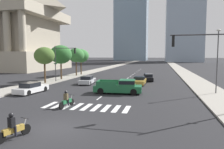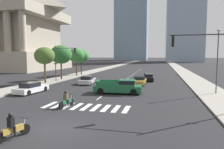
{
  "view_description": "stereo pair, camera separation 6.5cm",
  "coord_description": "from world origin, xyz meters",
  "px_view_note": "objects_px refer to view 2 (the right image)",
  "views": [
    {
      "loc": [
        6.31,
        -11.49,
        4.58
      ],
      "look_at": [
        0.0,
        15.65,
        2.0
      ],
      "focal_mm": 33.36,
      "sensor_mm": 36.0,
      "label": 1
    },
    {
      "loc": [
        6.37,
        -11.48,
        4.58
      ],
      "look_at": [
        0.0,
        15.65,
        2.0
      ],
      "focal_mm": 33.36,
      "sensor_mm": 36.0,
      "label": 2
    }
  ],
  "objects_px": {
    "traffic_signal_near": "(209,56)",
    "street_tree_fourth": "(81,56)",
    "street_tree_third": "(76,55)",
    "pickup_truck": "(120,87)",
    "street_lamp_east": "(218,56)",
    "sedan_black_2": "(148,78)",
    "sedan_silver_0": "(87,80)",
    "street_tree_nearest": "(45,56)",
    "street_tree_second": "(61,55)",
    "sedan_white_3": "(31,88)",
    "motorcycle_lead": "(13,129)",
    "traffic_signal_far": "(63,57)",
    "motorcycle_trailing": "(66,101)",
    "sedan_gold_1": "(140,81)"
  },
  "relations": [
    {
      "from": "street_tree_nearest",
      "to": "street_tree_second",
      "type": "xyz_separation_m",
      "value": [
        0.0,
        5.62,
        0.22
      ]
    },
    {
      "from": "sedan_white_3",
      "to": "street_tree_nearest",
      "type": "xyz_separation_m",
      "value": [
        -2.72,
        7.7,
        3.9
      ]
    },
    {
      "from": "sedan_white_3",
      "to": "traffic_signal_far",
      "type": "distance_m",
      "value": 11.13
    },
    {
      "from": "pickup_truck",
      "to": "sedan_white_3",
      "type": "relative_size",
      "value": 1.25
    },
    {
      "from": "motorcycle_trailing",
      "to": "sedan_white_3",
      "type": "distance_m",
      "value": 9.06
    },
    {
      "from": "pickup_truck",
      "to": "street_tree_second",
      "type": "bearing_deg",
      "value": 136.17
    },
    {
      "from": "pickup_truck",
      "to": "sedan_black_2",
      "type": "distance_m",
      "value": 13.77
    },
    {
      "from": "motorcycle_trailing",
      "to": "street_tree_second",
      "type": "distance_m",
      "value": 21.64
    },
    {
      "from": "sedan_white_3",
      "to": "sedan_black_2",
      "type": "bearing_deg",
      "value": -34.83
    },
    {
      "from": "sedan_gold_1",
      "to": "street_tree_second",
      "type": "relative_size",
      "value": 0.73
    },
    {
      "from": "traffic_signal_far",
      "to": "street_tree_second",
      "type": "relative_size",
      "value": 0.96
    },
    {
      "from": "street_tree_nearest",
      "to": "sedan_black_2",
      "type": "bearing_deg",
      "value": 26.9
    },
    {
      "from": "pickup_truck",
      "to": "street_lamp_east",
      "type": "bearing_deg",
      "value": 5.83
    },
    {
      "from": "traffic_signal_far",
      "to": "street_tree_nearest",
      "type": "height_order",
      "value": "traffic_signal_far"
    },
    {
      "from": "motorcycle_lead",
      "to": "street_tree_fourth",
      "type": "bearing_deg",
      "value": 32.93
    },
    {
      "from": "street_lamp_east",
      "to": "sedan_white_3",
      "type": "bearing_deg",
      "value": -169.14
    },
    {
      "from": "street_tree_third",
      "to": "street_tree_nearest",
      "type": "bearing_deg",
      "value": -90.0
    },
    {
      "from": "street_lamp_east",
      "to": "motorcycle_lead",
      "type": "bearing_deg",
      "value": -130.28
    },
    {
      "from": "traffic_signal_far",
      "to": "street_tree_third",
      "type": "xyz_separation_m",
      "value": [
        -1.8,
        10.02,
        0.35
      ]
    },
    {
      "from": "sedan_silver_0",
      "to": "traffic_signal_near",
      "type": "height_order",
      "value": "traffic_signal_near"
    },
    {
      "from": "traffic_signal_near",
      "to": "street_tree_fourth",
      "type": "distance_m",
      "value": 35.53
    },
    {
      "from": "motorcycle_trailing",
      "to": "street_tree_nearest",
      "type": "relative_size",
      "value": 0.38
    },
    {
      "from": "sedan_white_3",
      "to": "street_tree_fourth",
      "type": "distance_m",
      "value": 23.79
    },
    {
      "from": "sedan_gold_1",
      "to": "sedan_white_3",
      "type": "distance_m",
      "value": 16.0
    },
    {
      "from": "traffic_signal_near",
      "to": "street_tree_third",
      "type": "xyz_separation_m",
      "value": [
        -21.57,
        25.4,
        0.07
      ]
    },
    {
      "from": "sedan_gold_1",
      "to": "street_tree_nearest",
      "type": "height_order",
      "value": "street_tree_nearest"
    },
    {
      "from": "sedan_white_3",
      "to": "street_tree_fourth",
      "type": "relative_size",
      "value": 0.79
    },
    {
      "from": "pickup_truck",
      "to": "sedan_black_2",
      "type": "bearing_deg",
      "value": 75.22
    },
    {
      "from": "sedan_black_2",
      "to": "traffic_signal_near",
      "type": "height_order",
      "value": "traffic_signal_near"
    },
    {
      "from": "sedan_white_3",
      "to": "street_lamp_east",
      "type": "distance_m",
      "value": 22.4
    },
    {
      "from": "sedan_gold_1",
      "to": "sedan_white_3",
      "type": "height_order",
      "value": "sedan_white_3"
    },
    {
      "from": "pickup_truck",
      "to": "street_lamp_east",
      "type": "height_order",
      "value": "street_lamp_east"
    },
    {
      "from": "sedan_silver_0",
      "to": "traffic_signal_near",
      "type": "relative_size",
      "value": 0.73
    },
    {
      "from": "street_tree_nearest",
      "to": "street_tree_third",
      "type": "distance_m",
      "value": 12.79
    },
    {
      "from": "sedan_black_2",
      "to": "street_tree_third",
      "type": "bearing_deg",
      "value": -109.74
    },
    {
      "from": "motorcycle_trailing",
      "to": "traffic_signal_near",
      "type": "xyz_separation_m",
      "value": [
        11.61,
        0.54,
        3.94
      ]
    },
    {
      "from": "sedan_black_2",
      "to": "street_lamp_east",
      "type": "distance_m",
      "value": 14.9
    },
    {
      "from": "street_tree_nearest",
      "to": "street_tree_fourth",
      "type": "height_order",
      "value": "street_tree_fourth"
    },
    {
      "from": "sedan_silver_0",
      "to": "sedan_black_2",
      "type": "relative_size",
      "value": 1.03
    },
    {
      "from": "motorcycle_lead",
      "to": "sedan_gold_1",
      "type": "relative_size",
      "value": 0.46
    },
    {
      "from": "motorcycle_lead",
      "to": "traffic_signal_far",
      "type": "distance_m",
      "value": 24.82
    },
    {
      "from": "motorcycle_lead",
      "to": "sedan_silver_0",
      "type": "xyz_separation_m",
      "value": [
        -3.61,
        21.9,
        0.01
      ]
    },
    {
      "from": "pickup_truck",
      "to": "sedan_silver_0",
      "type": "relative_size",
      "value": 1.25
    },
    {
      "from": "motorcycle_lead",
      "to": "motorcycle_trailing",
      "type": "bearing_deg",
      "value": 18.93
    },
    {
      "from": "sedan_silver_0",
      "to": "street_tree_nearest",
      "type": "bearing_deg",
      "value": 98.22
    },
    {
      "from": "sedan_white_3",
      "to": "traffic_signal_far",
      "type": "height_order",
      "value": "traffic_signal_far"
    },
    {
      "from": "sedan_gold_1",
      "to": "street_tree_nearest",
      "type": "distance_m",
      "value": 15.58
    },
    {
      "from": "sedan_white_3",
      "to": "street_tree_second",
      "type": "xyz_separation_m",
      "value": [
        -2.72,
        13.32,
        4.12
      ]
    },
    {
      "from": "motorcycle_lead",
      "to": "street_tree_nearest",
      "type": "distance_m",
      "value": 23.05
    },
    {
      "from": "street_tree_nearest",
      "to": "pickup_truck",
      "type": "bearing_deg",
      "value": -22.33
    }
  ]
}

